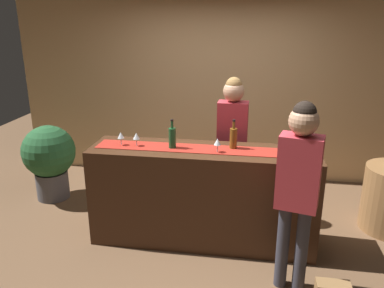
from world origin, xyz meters
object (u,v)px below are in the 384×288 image
at_px(wine_glass_near_customer, 136,136).
at_px(bartender, 232,134).
at_px(potted_plant_tall, 49,157).
at_px(wine_bottle_amber, 233,138).
at_px(wine_bottle_green, 172,137).
at_px(wine_glass_mid_counter, 121,136).
at_px(wine_glass_far_end, 217,142).
at_px(customer_sipping, 298,179).
at_px(wine_bottle_clear, 295,145).

distance_m(wine_glass_near_customer, bartender, 1.13).
relative_size(wine_glass_near_customer, potted_plant_tall, 0.15).
xyz_separation_m(wine_bottle_amber, bartender, (-0.04, 0.51, -0.11)).
distance_m(wine_bottle_amber, wine_bottle_green, 0.62).
bearing_deg(wine_glass_mid_counter, wine_glass_far_end, -3.50).
height_order(wine_bottle_amber, potted_plant_tall, wine_bottle_amber).
relative_size(wine_bottle_amber, wine_glass_far_end, 2.10).
bearing_deg(customer_sipping, wine_bottle_amber, 141.92).
bearing_deg(bartender, wine_bottle_green, 47.41).
bearing_deg(wine_glass_mid_counter, customer_sipping, -20.51).
bearing_deg(wine_bottle_green, wine_glass_near_customer, 179.93).
relative_size(wine_bottle_green, potted_plant_tall, 0.31).
relative_size(wine_bottle_clear, wine_glass_near_customer, 2.10).
bearing_deg(wine_bottle_green, wine_bottle_amber, 7.71).
bearing_deg(wine_bottle_clear, wine_glass_far_end, -178.48).
bearing_deg(wine_bottle_amber, wine_glass_far_end, -135.68).
height_order(wine_glass_far_end, potted_plant_tall, wine_glass_far_end).
xyz_separation_m(wine_bottle_clear, wine_glass_mid_counter, (-1.75, 0.04, -0.01)).
bearing_deg(wine_bottle_amber, potted_plant_tall, 165.21).
distance_m(wine_bottle_amber, customer_sipping, 0.93).
relative_size(wine_bottle_clear, wine_bottle_green, 1.00).
xyz_separation_m(wine_bottle_green, wine_glass_near_customer, (-0.38, 0.00, -0.01)).
height_order(wine_glass_far_end, bartender, bartender).
relative_size(wine_bottle_clear, wine_glass_far_end, 2.10).
bearing_deg(customer_sipping, bartender, 129.96).
xyz_separation_m(wine_glass_near_customer, customer_sipping, (1.56, -0.65, -0.09)).
distance_m(bartender, potted_plant_tall, 2.41).
bearing_deg(wine_bottle_amber, customer_sipping, -51.76).
height_order(wine_bottle_green, customer_sipping, customer_sipping).
bearing_deg(bartender, wine_glass_far_end, 81.98).
xyz_separation_m(wine_glass_mid_counter, bartender, (1.12, 0.59, -0.10)).
distance_m(wine_bottle_clear, bartender, 0.90).
xyz_separation_m(wine_glass_mid_counter, potted_plant_tall, (-1.25, 0.72, -0.57)).
bearing_deg(wine_bottle_green, wine_glass_far_end, -7.48).
distance_m(wine_glass_mid_counter, potted_plant_tall, 1.55).
xyz_separation_m(wine_bottle_clear, wine_glass_near_customer, (-1.59, 0.04, -0.01)).
relative_size(wine_bottle_amber, wine_glass_mid_counter, 2.10).
distance_m(wine_bottle_amber, wine_glass_far_end, 0.21).
bearing_deg(wine_glass_far_end, wine_bottle_green, 172.52).
bearing_deg(potted_plant_tall, wine_bottle_clear, -14.18).
bearing_deg(wine_bottle_clear, potted_plant_tall, 165.82).
bearing_deg(potted_plant_tall, wine_glass_near_customer, -26.88).
bearing_deg(potted_plant_tall, wine_bottle_green, -21.82).
distance_m(wine_bottle_clear, potted_plant_tall, 3.15).
relative_size(bartender, customer_sipping, 0.99).
bearing_deg(wine_bottle_amber, wine_glass_near_customer, -175.24).
relative_size(wine_bottle_green, customer_sipping, 0.18).
xyz_separation_m(bartender, potted_plant_tall, (-2.37, 0.12, -0.47)).
relative_size(wine_glass_near_customer, wine_glass_far_end, 1.00).
height_order(wine_bottle_amber, wine_bottle_clear, same).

